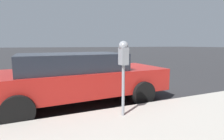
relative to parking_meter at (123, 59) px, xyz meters
The scene contains 3 objects.
ground_plane 2.98m from the parking_meter, ahead, with size 220.00×220.00×0.00m, color #2B2B2D.
parking_meter is the anchor object (origin of this frame).
car_red 1.76m from the parking_meter, 20.99° to the left, with size 2.16×4.76×1.36m.
Camera 1 is at (-5.75, 1.39, 1.59)m, focal length 28.00 mm.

